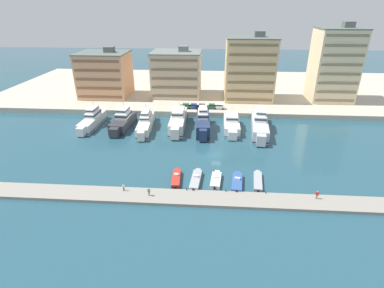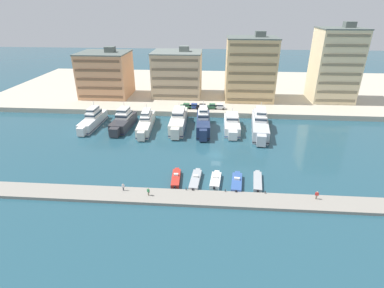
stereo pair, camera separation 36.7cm
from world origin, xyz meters
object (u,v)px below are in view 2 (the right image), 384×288
at_px(yacht_navy_center, 203,122).
at_px(yacht_white_center_right, 232,124).
at_px(yacht_silver_mid_right, 260,124).
at_px(motorboat_grey_left, 195,180).
at_px(yacht_charcoal_left, 123,121).
at_px(pedestrian_near_edge, 317,195).
at_px(pedestrian_mid_deck, 123,187).
at_px(car_black_mid_left, 202,106).
at_px(yacht_white_far_left, 93,120).
at_px(motorboat_white_mid_left, 216,180).
at_px(yacht_ivory_center_left, 178,121).
at_px(car_white_center, 220,106).
at_px(motorboat_red_far_left, 176,178).
at_px(pedestrian_far_side, 148,191).
at_px(motorboat_grey_center, 257,181).
at_px(car_green_far_left, 186,106).
at_px(car_green_center_left, 212,106).
at_px(car_blue_left, 194,106).
at_px(motorboat_blue_center_left, 237,182).
at_px(yacht_ivory_mid_left, 146,122).

relative_size(yacht_navy_center, yacht_white_center_right, 1.10).
xyz_separation_m(yacht_silver_mid_right, motorboat_grey_left, (-17.50, -30.11, -1.85)).
bearing_deg(yacht_charcoal_left, pedestrian_near_edge, -36.30).
bearing_deg(motorboat_grey_left, pedestrian_mid_deck, -159.76).
bearing_deg(car_black_mid_left, yacht_charcoal_left, -148.71).
height_order(yacht_white_far_left, motorboat_grey_left, yacht_white_far_left).
bearing_deg(motorboat_white_mid_left, yacht_ivory_center_left, 110.65).
height_order(car_white_center, pedestrian_near_edge, car_white_center).
distance_m(yacht_white_center_right, pedestrian_mid_deck, 42.93).
relative_size(yacht_ivory_center_left, motorboat_red_far_left, 2.63).
bearing_deg(pedestrian_far_side, pedestrian_mid_deck, 166.23).
xyz_separation_m(yacht_silver_mid_right, motorboat_red_far_left, (-21.81, -29.75, -1.88)).
distance_m(motorboat_red_far_left, motorboat_grey_center, 17.66).
relative_size(yacht_white_center_right, car_green_far_left, 4.04).
distance_m(yacht_silver_mid_right, car_green_center_left, 21.16).
distance_m(motorboat_grey_left, pedestrian_near_edge, 24.49).
height_order(yacht_charcoal_left, car_green_far_left, yacht_charcoal_left).
relative_size(yacht_white_far_left, car_blue_left, 4.35).
bearing_deg(car_green_far_left, yacht_navy_center, -66.70).
relative_size(yacht_ivory_center_left, car_blue_left, 4.97).
bearing_deg(yacht_white_center_right, car_blue_left, 131.14).
xyz_separation_m(yacht_white_center_right, car_blue_left, (-12.60, 14.42, 0.89)).
relative_size(motorboat_blue_center_left, motorboat_grey_center, 0.97).
distance_m(motorboat_white_mid_left, car_white_center, 45.03).
relative_size(motorboat_blue_center_left, pedestrian_far_side, 4.65).
height_order(car_blue_left, car_white_center, same).
xyz_separation_m(car_black_mid_left, pedestrian_mid_deck, (-13.79, -50.03, -1.12)).
bearing_deg(car_blue_left, motorboat_blue_center_left, -74.79).
bearing_deg(car_green_center_left, car_green_far_left, -178.35).
bearing_deg(motorboat_grey_center, motorboat_blue_center_left, -169.56).
bearing_deg(yacht_white_center_right, car_green_far_left, 136.71).
height_order(yacht_ivory_mid_left, yacht_silver_mid_right, yacht_silver_mid_right).
xyz_separation_m(yacht_ivory_mid_left, car_green_center_left, (20.07, 15.54, 0.73)).
relative_size(yacht_white_center_right, pedestrian_far_side, 9.58).
xyz_separation_m(yacht_white_far_left, yacht_ivory_center_left, (27.10, 0.65, 0.19)).
relative_size(yacht_ivory_mid_left, motorboat_white_mid_left, 2.86).
xyz_separation_m(motorboat_grey_center, car_green_far_left, (-19.57, 44.52, 2.27)).
height_order(yacht_ivory_mid_left, yacht_navy_center, yacht_navy_center).
bearing_deg(pedestrian_near_edge, yacht_charcoal_left, 143.70).
height_order(car_white_center, pedestrian_mid_deck, car_white_center).
relative_size(yacht_ivory_mid_left, pedestrian_far_side, 11.60).
xyz_separation_m(yacht_charcoal_left, car_black_mid_left, (23.94, 14.55, 0.58)).
distance_m(motorboat_blue_center_left, motorboat_grey_center, 4.58).
bearing_deg(yacht_ivory_mid_left, car_green_center_left, 37.75).
bearing_deg(car_green_center_left, motorboat_grey_center, -76.77).
bearing_deg(pedestrian_near_edge, yacht_ivory_center_left, 130.36).
xyz_separation_m(yacht_silver_mid_right, motorboat_blue_center_left, (-8.65, -30.37, -1.88)).
bearing_deg(yacht_ivory_mid_left, motorboat_grey_left, -59.97).
xyz_separation_m(motorboat_grey_left, car_green_far_left, (-6.22, 45.10, 2.15)).
distance_m(yacht_navy_center, motorboat_white_mid_left, 29.75).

